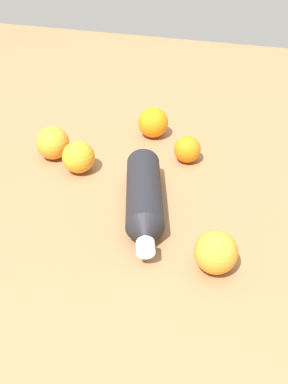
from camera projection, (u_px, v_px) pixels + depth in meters
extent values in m
plane|color=olive|center=(154.00, 203.00, 0.95)|extent=(2.40, 2.40, 0.00)
cylinder|color=black|center=(144.00, 192.00, 0.92)|extent=(0.14, 0.25, 0.07)
cone|color=black|center=(145.00, 235.00, 0.81)|extent=(0.08, 0.06, 0.07)
cylinder|color=white|center=(146.00, 247.00, 0.78)|extent=(0.04, 0.03, 0.03)
sphere|color=orange|center=(216.00, 252.00, 0.77)|extent=(0.08, 0.08, 0.08)
sphere|color=orange|center=(187.00, 149.00, 1.07)|extent=(0.07, 0.07, 0.07)
sphere|color=orange|center=(53.00, 143.00, 1.08)|extent=(0.08, 0.08, 0.08)
sphere|color=orange|center=(153.00, 123.00, 1.18)|extent=(0.08, 0.08, 0.08)
sphere|color=orange|center=(78.00, 157.00, 1.03)|extent=(0.08, 0.08, 0.08)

